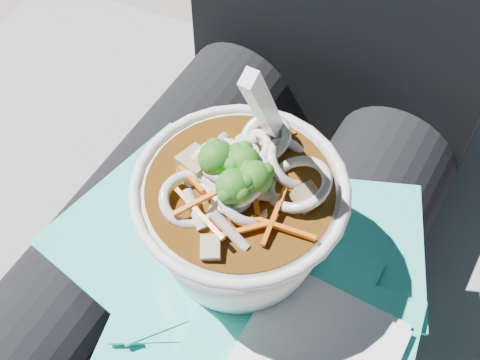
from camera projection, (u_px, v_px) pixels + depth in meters
The scene contains 6 objects.
stone_ledge at pixel (275, 285), 1.00m from camera, with size 1.00×0.50×0.45m, color gray.
lap at pixel (217, 269), 0.68m from camera, with size 0.34×0.48×0.14m.
person_body at pixel (262, 189), 0.70m from camera, with size 0.34×0.94×0.99m.
plastic_bag at pixel (232, 267), 0.59m from camera, with size 0.36×0.32×0.02m.
napkins at pixel (316, 355), 0.53m from camera, with size 0.12×0.13×0.01m.
udon_bowl at pixel (240, 211), 0.54m from camera, with size 0.19×0.19×0.21m.
Camera 1 is at (0.18, -0.27, 1.13)m, focal length 50.00 mm.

